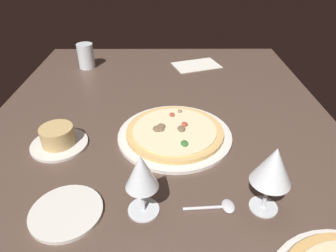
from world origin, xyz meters
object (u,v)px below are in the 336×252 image
pizza_main (175,133)px  wine_glass_far (141,174)px  wine_glass_near (273,167)px  water_glass (86,57)px  ramekin_on_saucer (58,138)px  paper_menu (196,65)px  spoon (221,207)px  side_plate (66,212)px

pizza_main → wine_glass_far: wine_glass_far is taller
wine_glass_near → water_glass: bearing=34.9°
ramekin_on_saucer → paper_menu: size_ratio=0.80×
pizza_main → spoon: (-26.98, -9.49, -0.72)cm
wine_glass_far → wine_glass_near: 25.98cm
ramekin_on_saucer → wine_glass_near: 56.56cm
paper_menu → spoon: 81.73cm
side_plate → paper_menu: bearing=-22.6°
paper_menu → water_glass: bearing=72.9°
paper_menu → wine_glass_far: bearing=148.1°
wine_glass_far → wine_glass_near: bearing=-88.5°
wine_glass_near → paper_menu: bearing=5.4°
pizza_main → paper_menu: (54.74, -10.94, -1.02)cm
ramekin_on_saucer → wine_glass_far: 35.19cm
ramekin_on_saucer → paper_menu: (58.88, -43.30, -2.27)cm
wine_glass_near → side_plate: wine_glass_near is taller
ramekin_on_saucer → wine_glass_near: wine_glass_near is taller
spoon → side_plate: bearing=92.3°
pizza_main → wine_glass_far: bearing=165.1°
wine_glass_near → spoon: (-0.13, 9.14, -11.07)cm
wine_glass_far → water_glass: (80.39, 29.70, -5.82)cm
pizza_main → wine_glass_near: (-26.85, -18.63, 10.35)cm
wine_glass_far → side_plate: 19.23cm
wine_glass_far → paper_menu: wine_glass_far is taller
ramekin_on_saucer → wine_glass_near: bearing=-114.0°
paper_menu → side_plate: bearing=138.0°
wine_glass_far → wine_glass_near: size_ratio=0.93×
side_plate → spoon: bearing=-87.7°
pizza_main → side_plate: 36.96cm
paper_menu → spoon: (-81.71, 1.46, 0.30)cm
pizza_main → wine_glass_far: (-27.52, 7.32, 9.29)cm
water_glass → side_plate: size_ratio=0.68×
wine_glass_near → side_plate: 43.80cm
ramekin_on_saucer → wine_glass_far: (-23.38, -25.04, 8.04)cm
pizza_main → wine_glass_far: size_ratio=2.18×
ramekin_on_saucer → water_glass: size_ratio=1.50×
spoon → pizza_main: bearing=19.4°
ramekin_on_saucer → spoon: (-22.83, -41.85, -1.96)cm
water_glass → side_plate: 82.39cm
paper_menu → spoon: spoon is taller
ramekin_on_saucer → wine_glass_far: wine_glass_far is taller
pizza_main → ramekin_on_saucer: bearing=97.3°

